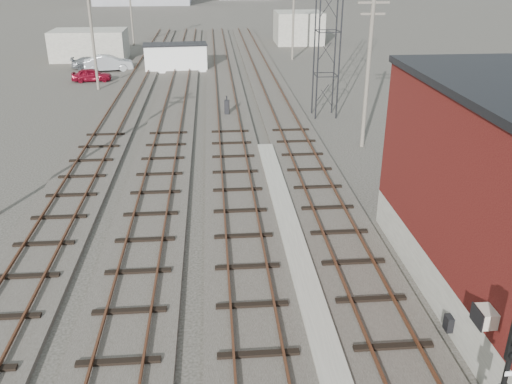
{
  "coord_description": "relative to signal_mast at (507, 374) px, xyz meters",
  "views": [
    {
      "loc": [
        -2.59,
        -3.01,
        10.86
      ],
      "look_at": [
        -0.98,
        16.59,
        2.2
      ],
      "focal_mm": 38.0,
      "sensor_mm": 36.0,
      "label": 1
    }
  ],
  "objects": [
    {
      "name": "ground",
      "position": [
        -3.7,
        54.18,
        -2.37
      ],
      "size": [
        320.0,
        320.0,
        0.0
      ],
      "primitive_type": "plane",
      "color": "#282621",
      "rests_on": "ground"
    },
    {
      "name": "track_right",
      "position": [
        -1.2,
        33.18,
        -2.26
      ],
      "size": [
        3.2,
        90.0,
        0.39
      ],
      "color": "#332D28",
      "rests_on": "ground"
    },
    {
      "name": "track_mid_right",
      "position": [
        -5.2,
        33.18,
        -2.26
      ],
      "size": [
        3.2,
        90.0,
        0.39
      ],
      "color": "#332D28",
      "rests_on": "ground"
    },
    {
      "name": "track_mid_left",
      "position": [
        -9.2,
        33.18,
        -2.26
      ],
      "size": [
        3.2,
        90.0,
        0.39
      ],
      "color": "#332D28",
      "rests_on": "ground"
    },
    {
      "name": "track_left",
      "position": [
        -13.2,
        33.18,
        -2.26
      ],
      "size": [
        3.2,
        90.0,
        0.39
      ],
      "color": "#332D28",
      "rests_on": "ground"
    },
    {
      "name": "platform_curb",
      "position": [
        -3.2,
        8.18,
        -2.24
      ],
      "size": [
        0.9,
        28.0,
        0.26
      ],
      "primitive_type": "cube",
      "color": "gray",
      "rests_on": "ground"
    },
    {
      "name": "lattice_tower",
      "position": [
        1.8,
        29.18,
        5.13
      ],
      "size": [
        1.6,
        1.6,
        15.0
      ],
      "color": "black",
      "rests_on": "ground"
    },
    {
      "name": "utility_pole_left_b",
      "position": [
        -16.2,
        39.18,
        2.43
      ],
      "size": [
        1.8,
        0.24,
        9.0
      ],
      "color": "#595147",
      "rests_on": "ground"
    },
    {
      "name": "utility_pole_left_c",
      "position": [
        -16.2,
        64.18,
        2.43
      ],
      "size": [
        1.8,
        0.24,
        9.0
      ],
      "color": "#595147",
      "rests_on": "ground"
    },
    {
      "name": "utility_pole_right_a",
      "position": [
        2.8,
        22.18,
        2.43
      ],
      "size": [
        1.8,
        0.24,
        9.0
      ],
      "color": "#595147",
      "rests_on": "ground"
    },
    {
      "name": "utility_pole_right_b",
      "position": [
        2.8,
        52.18,
        2.43
      ],
      "size": [
        1.8,
        0.24,
        9.0
      ],
      "color": "#595147",
      "rests_on": "ground"
    },
    {
      "name": "shed_left",
      "position": [
        -19.7,
        54.18,
        -0.77
      ],
      "size": [
        8.0,
        5.0,
        3.2
      ],
      "primitive_type": "cube",
      "color": "gray",
      "rests_on": "ground"
    },
    {
      "name": "shed_right",
      "position": [
        5.3,
        64.18,
        -0.37
      ],
      "size": [
        6.0,
        6.0,
        4.0
      ],
      "primitive_type": "cube",
      "color": "gray",
      "rests_on": "ground"
    },
    {
      "name": "signal_mast",
      "position": [
        0.0,
        0.0,
        0.0
      ],
      "size": [
        0.4,
        0.41,
        4.03
      ],
      "color": "gray",
      "rests_on": "ground"
    },
    {
      "name": "switch_stand",
      "position": [
        -5.26,
        29.54,
        -1.69
      ],
      "size": [
        0.38,
        0.38,
        1.44
      ],
      "rotation": [
        0.0,
        0.0,
        -0.17
      ],
      "color": "black",
      "rests_on": "ground"
    },
    {
      "name": "site_trailer",
      "position": [
        -9.84,
        47.08,
        -1.02
      ],
      "size": [
        6.52,
        3.25,
        2.66
      ],
      "rotation": [
        0.0,
        0.0,
        0.08
      ],
      "color": "white",
      "rests_on": "ground"
    },
    {
      "name": "car_red",
      "position": [
        -17.37,
        42.47,
        -1.76
      ],
      "size": [
        3.69,
        1.78,
        1.21
      ],
      "primitive_type": "imported",
      "rotation": [
        0.0,
        0.0,
        1.67
      ],
      "color": "maroon",
      "rests_on": "ground"
    },
    {
      "name": "car_silver",
      "position": [
        -16.59,
        47.32,
        -1.58
      ],
      "size": [
        5.01,
        2.48,
        1.58
      ],
      "primitive_type": "imported",
      "rotation": [
        0.0,
        0.0,
        1.75
      ],
      "color": "#A1A5A9",
      "rests_on": "ground"
    },
    {
      "name": "car_grey",
      "position": [
        -18.58,
        48.77,
        -1.78
      ],
      "size": [
        4.22,
        2.15,
        1.17
      ],
      "primitive_type": "imported",
      "rotation": [
        0.0,
        0.0,
        1.7
      ],
      "color": "slate",
      "rests_on": "ground"
    }
  ]
}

